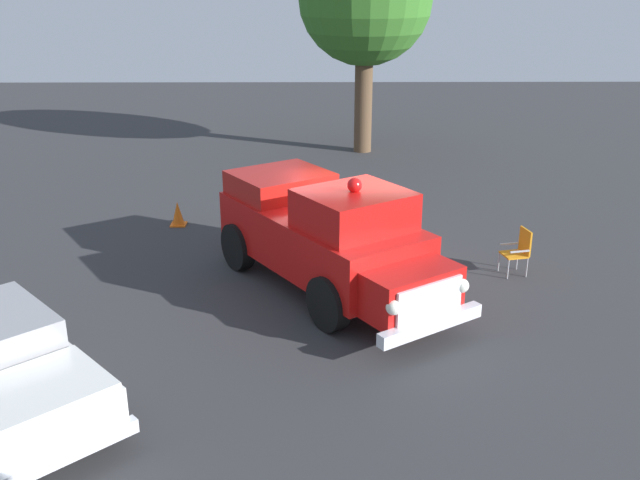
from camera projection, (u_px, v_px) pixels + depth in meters
ground_plane at (350, 278)px, 15.27m from camera, size 60.00×60.00×0.00m
vintage_fire_truck at (326, 234)px, 14.34m from camera, size 5.10×6.16×2.59m
classic_hot_rod at (2, 366)px, 10.36m from camera, size 4.31×4.46×1.46m
lawn_chair_by_car at (519, 248)px, 15.28m from camera, size 0.59×0.60×1.02m
traffic_cone at (178, 214)px, 18.38m from camera, size 0.40×0.40×0.64m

